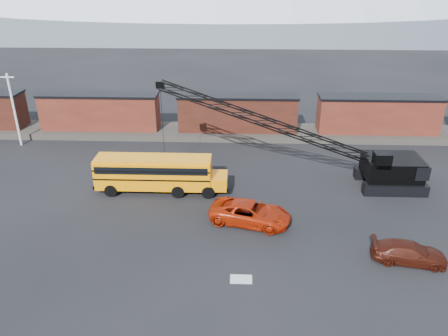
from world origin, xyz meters
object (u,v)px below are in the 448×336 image
object	(u,v)px
red_pickup	(250,213)
school_bus	(158,173)
crawler_crane	(286,130)
maroon_suv	(409,253)

from	to	relation	value
red_pickup	school_bus	bearing A→B (deg)	72.44
school_bus	red_pickup	xyz separation A→B (m)	(7.98, -4.97, -0.93)
school_bus	crawler_crane	size ratio (longest dim) A/B	0.49
crawler_crane	maroon_suv	bearing A→B (deg)	-57.81
red_pickup	maroon_suv	size ratio (longest dim) A/B	1.27
crawler_crane	red_pickup	bearing A→B (deg)	-113.43
crawler_crane	school_bus	bearing A→B (deg)	-168.34
red_pickup	crawler_crane	world-z (taller)	crawler_crane
school_bus	red_pickup	world-z (taller)	school_bus
school_bus	crawler_crane	distance (m)	11.83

